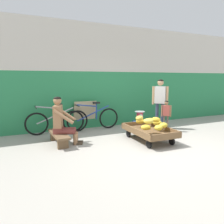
# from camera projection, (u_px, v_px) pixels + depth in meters

# --- Properties ---
(ground_plane) EXTENTS (80.00, 80.00, 0.00)m
(ground_plane) POSITION_uv_depth(u_px,v_px,m) (164.00, 152.00, 4.62)
(ground_plane) COLOR #A39E93
(back_wall) EXTENTS (16.00, 0.30, 3.23)m
(back_wall) POSITION_uv_depth(u_px,v_px,m) (108.00, 77.00, 7.08)
(back_wall) COLOR #287F4C
(back_wall) RESTS_ON ground
(banana_cart) EXTENTS (0.88, 1.46, 0.36)m
(banana_cart) POSITION_uv_depth(u_px,v_px,m) (149.00, 131.00, 5.42)
(banana_cart) COLOR brown
(banana_cart) RESTS_ON ground
(banana_pile) EXTENTS (0.85, 1.08, 0.26)m
(banana_pile) POSITION_uv_depth(u_px,v_px,m) (151.00, 123.00, 5.40)
(banana_pile) COLOR gold
(banana_pile) RESTS_ON banana_cart
(low_bench) EXTENTS (0.34, 1.11, 0.27)m
(low_bench) POSITION_uv_depth(u_px,v_px,m) (59.00, 136.00, 5.16)
(low_bench) COLOR brown
(low_bench) RESTS_ON ground
(vendor_seated) EXTENTS (0.73, 0.61, 1.14)m
(vendor_seated) POSITION_uv_depth(u_px,v_px,m) (62.00, 121.00, 5.11)
(vendor_seated) COLOR #9E704C
(vendor_seated) RESTS_ON ground
(plastic_crate) EXTENTS (0.36, 0.28, 0.30)m
(plastic_crate) POSITION_uv_depth(u_px,v_px,m) (140.00, 126.00, 6.48)
(plastic_crate) COLOR #234CA8
(plastic_crate) RESTS_ON ground
(weighing_scale) EXTENTS (0.30, 0.30, 0.29)m
(weighing_scale) POSITION_uv_depth(u_px,v_px,m) (140.00, 116.00, 6.43)
(weighing_scale) COLOR #28282D
(weighing_scale) RESTS_ON plastic_crate
(bicycle_near_left) EXTENTS (1.66, 0.48, 0.86)m
(bicycle_near_left) POSITION_uv_depth(u_px,v_px,m) (55.00, 121.00, 6.12)
(bicycle_near_left) COLOR black
(bicycle_near_left) RESTS_ON ground
(bicycle_far_left) EXTENTS (1.66, 0.48, 0.86)m
(bicycle_far_left) POSITION_uv_depth(u_px,v_px,m) (93.00, 119.00, 6.56)
(bicycle_far_left) COLOR black
(bicycle_far_left) RESTS_ON ground
(sign_board) EXTENTS (0.70, 0.26, 0.87)m
(sign_board) POSITION_uv_depth(u_px,v_px,m) (85.00, 115.00, 6.74)
(sign_board) COLOR #C6B289
(sign_board) RESTS_ON ground
(customer_adult) EXTENTS (0.37, 0.37, 1.53)m
(customer_adult) POSITION_uv_depth(u_px,v_px,m) (160.00, 98.00, 6.64)
(customer_adult) COLOR #38425B
(customer_adult) RESTS_ON ground
(customer_child) EXTENTS (0.24, 0.21, 0.91)m
(customer_child) POSITION_uv_depth(u_px,v_px,m) (166.00, 113.00, 6.33)
(customer_child) COLOR brown
(customer_child) RESTS_ON ground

